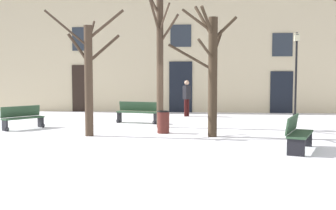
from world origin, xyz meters
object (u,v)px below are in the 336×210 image
Objects in this scene: tree_right_of_center at (90,73)px; litter_bin at (163,122)px; bench_facing_shops at (298,133)px; streetlamp at (296,66)px; bench_near_lamp at (138,112)px; person_near_bench at (187,96)px; bench_near_center_tree at (22,117)px; tree_left_of_center at (160,54)px; tree_foreground at (212,69)px.

tree_right_of_center is 5.40× the size of litter_bin.
streetlamp is at bearing 8.74° from bench_facing_shops.
litter_bin is at bearing -51.26° from bench_near_lamp.
streetlamp reaches higher than person_near_bench.
tree_left_of_center is at bearing -42.50° from bench_near_center_tree.
tree_left_of_center reaches higher than bench_facing_shops.
tree_right_of_center is 0.74× the size of tree_left_of_center.
person_near_bench is at bearing 41.55° from bench_facing_shops.
tree_foreground is 3.02m from tree_left_of_center.
tree_foreground is at bearing 65.24° from bench_facing_shops.
streetlamp is 12.49m from bench_near_center_tree.
litter_bin is 0.44× the size of bench_facing_shops.
tree_right_of_center is at bearing -168.36° from person_near_bench.
streetlamp is (6.11, 4.15, -0.35)m from tree_left_of_center.
litter_bin is 5.45m from bench_near_center_tree.
person_near_bench is (0.88, 4.36, -1.83)m from tree_left_of_center.
bench_near_lamp is (-1.08, 1.31, -2.35)m from tree_left_of_center.
bench_facing_shops is (9.33, -3.62, 0.03)m from bench_near_center_tree.
litter_bin is (-1.65, 0.65, -1.84)m from tree_foreground.
tree_foreground is 4.97m from bench_near_lamp.
person_near_bench is (-5.22, 0.21, -1.48)m from streetlamp.
tree_foreground is 2.95× the size of bench_near_center_tree.
tree_foreground is at bearing -63.15° from bench_near_center_tree.
bench_facing_shops is at bearing -34.73° from bench_near_lamp.
bench_near_center_tree is at bearing 166.84° from person_near_bench.
tree_right_of_center is 2.39× the size of bench_facing_shops.
bench_near_lamp reaches higher than litter_bin.
bench_near_lamp is at bearing -177.34° from person_near_bench.
bench_facing_shops reaches higher than bench_near_center_tree.
litter_bin is (2.39, 0.80, -1.70)m from tree_right_of_center.
litter_bin is 4.92m from bench_facing_shops.
litter_bin is (-5.81, -5.72, -2.09)m from streetlamp.
bench_near_lamp is (-1.38, 2.88, 0.09)m from litter_bin.
bench_facing_shops is at bearing -45.80° from tree_foreground.
tree_left_of_center is at bearing -145.83° from streetlamp.
tree_right_of_center is 6.86m from bench_facing_shops.
bench_near_center_tree is 0.84× the size of person_near_bench.
tree_foreground is 7.61m from streetlamp.
person_near_bench is (0.58, 5.93, 0.61)m from litter_bin.
streetlamp is (4.16, 6.37, 0.25)m from tree_foreground.
tree_left_of_center is 4.81m from person_near_bench.
litter_bin is at bearing 73.80° from bench_facing_shops.
tree_left_of_center is at bearing 63.85° from bench_facing_shops.
tree_right_of_center reaches higher than bench_near_center_tree.
person_near_bench is at bearing 78.56° from tree_left_of_center.
tree_left_of_center reaches higher than tree_foreground.
tree_left_of_center is 7.35× the size of litter_bin.
tree_foreground is at bearing -123.14° from streetlamp.
tree_foreground reaches higher than streetlamp.
streetlamp is at bearing 44.56° from litter_bin.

